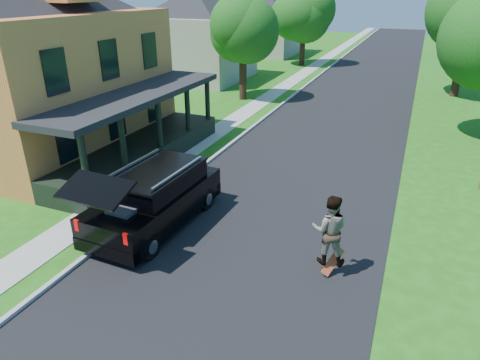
% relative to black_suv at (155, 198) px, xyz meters
% --- Properties ---
extents(ground, '(140.00, 140.00, 0.00)m').
position_rel_black_suv_xyz_m(ground, '(3.20, -1.50, -0.98)').
color(ground, '#265B12').
rests_on(ground, ground).
extents(street, '(8.00, 120.00, 0.02)m').
position_rel_black_suv_xyz_m(street, '(3.20, 18.50, -0.98)').
color(street, black).
rests_on(street, ground).
extents(curb, '(0.15, 120.00, 0.12)m').
position_rel_black_suv_xyz_m(curb, '(-0.85, 18.50, -0.98)').
color(curb, '#A8A8A3').
rests_on(curb, ground).
extents(sidewalk, '(1.30, 120.00, 0.03)m').
position_rel_black_suv_xyz_m(sidewalk, '(-2.40, 18.50, -0.98)').
color(sidewalk, '#989890').
rests_on(sidewalk, ground).
extents(front_walk, '(6.50, 1.20, 0.03)m').
position_rel_black_suv_xyz_m(front_walk, '(-6.30, 4.50, -0.98)').
color(front_walk, '#989890').
rests_on(front_walk, ground).
extents(main_house, '(15.56, 15.56, 10.10)m').
position_rel_black_suv_xyz_m(main_house, '(-9.60, 4.50, 3.94)').
color(main_house, '#ED9445').
rests_on(main_house, ground).
extents(neighbor_house_mid, '(12.78, 12.78, 8.30)m').
position_rel_black_suv_xyz_m(neighbor_house_mid, '(-10.30, 22.50, 3.21)').
color(neighbor_house_mid, '#9E9B8B').
rests_on(neighbor_house_mid, ground).
extents(neighbor_house_far, '(12.78, 12.78, 8.30)m').
position_rel_black_suv_xyz_m(neighbor_house_far, '(-10.30, 38.50, 3.21)').
color(neighbor_house_far, '#9E9B8B').
rests_on(neighbor_house_far, ground).
extents(black_suv, '(2.33, 5.60, 2.57)m').
position_rel_black_suv_xyz_m(black_suv, '(0.00, 0.00, 0.00)').
color(black_suv, black).
rests_on(black_suv, ground).
extents(skateboarder, '(1.08, 0.91, 1.98)m').
position_rel_black_suv_xyz_m(skateboarder, '(5.70, -0.44, 0.36)').
color(skateboarder, black).
rests_on(skateboarder, ground).
extents(skateboard, '(0.50, 0.62, 0.69)m').
position_rel_black_suv_xyz_m(skateboard, '(5.87, -0.44, -0.61)').
color(skateboard, '#A0340D').
rests_on(skateboard, ground).
extents(tree_left_mid, '(5.42, 5.56, 7.18)m').
position_rel_black_suv_xyz_m(tree_left_mid, '(-3.90, 17.15, 3.74)').
color(tree_left_mid, black).
rests_on(tree_left_mid, ground).
extents(tree_left_far, '(6.61, 6.45, 8.19)m').
position_rel_black_suv_xyz_m(tree_left_far, '(-3.84, 32.61, 4.23)').
color(tree_left_far, black).
rests_on(tree_left_far, ground).
extents(tree_right_mid, '(8.09, 7.93, 9.50)m').
position_rel_black_suv_xyz_m(tree_right_mid, '(9.74, 23.81, 5.08)').
color(tree_right_mid, black).
rests_on(tree_right_mid, ground).
extents(tree_right_far, '(5.88, 5.50, 7.59)m').
position_rel_black_suv_xyz_m(tree_right_far, '(10.20, 43.03, 4.17)').
color(tree_right_far, black).
rests_on(tree_right_far, ground).
extents(utility_pole_far, '(1.83, 0.38, 9.84)m').
position_rel_black_suv_xyz_m(utility_pole_far, '(10.20, 28.66, 4.10)').
color(utility_pole_far, '#4C3723').
rests_on(utility_pole_far, ground).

